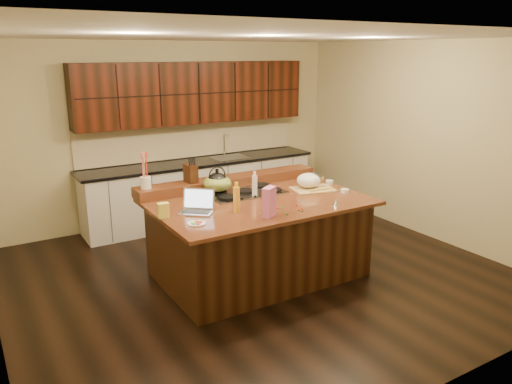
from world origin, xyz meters
TOP-DOWN VIEW (x-y plane):
  - room at (0.00, 0.00)m, footprint 5.52×5.02m
  - island at (0.00, 0.00)m, footprint 2.40×1.60m
  - back_ledge at (0.00, 0.70)m, footprint 2.40×0.30m
  - cooktop at (0.00, 0.30)m, footprint 0.92×0.52m
  - back_counter at (0.30, 2.23)m, footprint 3.70×0.66m
  - kettle at (-0.30, 0.43)m, footprint 0.26×0.26m
  - green_bowl at (-0.30, 0.43)m, footprint 0.43×0.43m
  - laptop at (-0.77, -0.04)m, footprint 0.43×0.42m
  - oil_bottle at (-0.43, -0.26)m, footprint 0.09×0.09m
  - vinegar_bottle at (0.03, 0.14)m, footprint 0.08×0.08m
  - wooden_tray at (0.76, 0.05)m, footprint 0.56×0.46m
  - ramekin_a at (1.04, -0.29)m, footprint 0.10×0.10m
  - ramekin_b at (1.15, 0.14)m, footprint 0.11×0.11m
  - ramekin_c at (1.00, 0.29)m, footprint 0.13×0.13m
  - strainer_bowl at (1.02, 0.27)m, footprint 0.26×0.26m
  - kitchen_timer at (0.62, -0.62)m, footprint 0.10×0.10m
  - pink_bag at (-0.22, -0.57)m, footprint 0.19×0.16m
  - candy_plate at (-0.95, -0.39)m, footprint 0.23×0.23m
  - package_box at (-1.15, -0.04)m, footprint 0.12×0.09m
  - utensil_crock at (-1.07, 0.70)m, footprint 0.13×0.13m
  - knife_block at (-0.51, 0.70)m, footprint 0.13×0.19m
  - gumdrop_0 at (0.18, -0.61)m, footprint 0.02×0.02m
  - gumdrop_1 at (-0.21, -0.58)m, footprint 0.02×0.02m
  - gumdrop_2 at (-0.12, -0.46)m, footprint 0.02×0.02m
  - gumdrop_3 at (-0.02, -0.61)m, footprint 0.02×0.02m
  - gumdrop_4 at (0.00, -0.39)m, footprint 0.02×0.02m
  - gumdrop_5 at (-0.03, -0.61)m, footprint 0.02×0.02m
  - gumdrop_6 at (0.15, -0.58)m, footprint 0.02×0.02m
  - gumdrop_7 at (-0.24, -0.45)m, footprint 0.02×0.02m
  - gumdrop_8 at (0.21, -0.55)m, footprint 0.02×0.02m
  - gumdrop_9 at (0.05, -0.41)m, footprint 0.02×0.02m
  - gumdrop_10 at (0.23, -0.42)m, footprint 0.02×0.02m
  - gumdrop_11 at (0.16, -0.61)m, footprint 0.02×0.02m
  - gumdrop_12 at (-0.22, -0.51)m, footprint 0.02×0.02m
  - gumdrop_13 at (-0.08, -0.50)m, footprint 0.02×0.02m
  - gumdrop_14 at (-0.19, -0.45)m, footprint 0.02×0.02m

SIDE VIEW (x-z plane):
  - island at x=0.00m, z-range 0.00..0.92m
  - candy_plate at x=-0.95m, z-range 0.92..0.93m
  - gumdrop_0 at x=0.18m, z-range 0.92..0.94m
  - gumdrop_1 at x=-0.21m, z-range 0.92..0.94m
  - gumdrop_2 at x=-0.12m, z-range 0.92..0.94m
  - gumdrop_3 at x=-0.02m, z-range 0.92..0.94m
  - gumdrop_4 at x=0.00m, z-range 0.92..0.94m
  - gumdrop_5 at x=-0.03m, z-range 0.92..0.94m
  - gumdrop_6 at x=0.15m, z-range 0.92..0.94m
  - gumdrop_7 at x=-0.24m, z-range 0.92..0.94m
  - gumdrop_8 at x=0.21m, z-range 0.92..0.94m
  - gumdrop_9 at x=0.05m, z-range 0.92..0.94m
  - gumdrop_10 at x=0.23m, z-range 0.92..0.94m
  - gumdrop_11 at x=0.16m, z-range 0.92..0.94m
  - gumdrop_12 at x=-0.22m, z-range 0.92..0.94m
  - gumdrop_13 at x=-0.08m, z-range 0.92..0.94m
  - gumdrop_14 at x=-0.19m, z-range 0.92..0.94m
  - cooktop at x=0.00m, z-range 0.91..0.96m
  - ramekin_a at x=1.04m, z-range 0.92..0.96m
  - ramekin_b at x=1.15m, z-range 0.92..0.96m
  - ramekin_c at x=1.00m, z-range 0.92..0.96m
  - kitchen_timer at x=0.62m, z-range 0.92..0.99m
  - strainer_bowl at x=1.02m, z-range 0.92..1.01m
  - back_ledge at x=0.00m, z-range 0.92..1.04m
  - laptop at x=-0.77m, z-range 0.87..1.10m
  - back_counter at x=0.30m, z-range -0.22..2.18m
  - package_box at x=-1.15m, z-range 0.92..1.07m
  - wooden_tray at x=0.76m, z-range 0.91..1.11m
  - vinegar_bottle at x=0.03m, z-range 0.92..1.17m
  - oil_bottle at x=-0.43m, z-range 0.92..1.19m
  - green_bowl at x=-0.30m, z-range 0.97..1.15m
  - pink_bag at x=-0.22m, z-range 0.92..1.23m
  - kettle at x=-0.30m, z-range 0.97..1.19m
  - utensil_crock at x=-1.07m, z-range 1.04..1.18m
  - knife_block at x=-0.51m, z-range 1.04..1.26m
  - room at x=0.00m, z-range -0.01..2.71m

